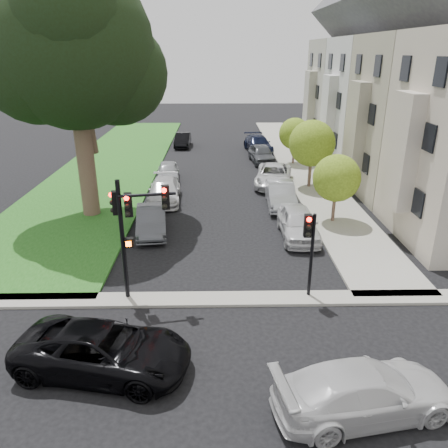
{
  "coord_description": "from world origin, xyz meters",
  "views": [
    {
      "loc": [
        -0.32,
        -12.61,
        9.01
      ],
      "look_at": [
        0.0,
        5.0,
        2.0
      ],
      "focal_mm": 35.0,
      "sensor_mm": 36.0,
      "label": 1
    }
  ],
  "objects_px": {
    "small_tree_a": "(337,178)",
    "car_cross_near": "(103,350)",
    "car_parked_4": "(258,144)",
    "car_parked_5": "(151,220)",
    "car_parked_3": "(262,154)",
    "car_parked_9": "(183,140)",
    "car_parked_0": "(298,223)",
    "car_parked_6": "(164,191)",
    "car_parked_2": "(274,175)",
    "small_tree_b": "(312,143)",
    "traffic_signal_secondary": "(310,241)",
    "car_parked_1": "(280,194)",
    "car_parked_7": "(168,171)",
    "eucalyptus": "(71,48)",
    "car_cross_far": "(364,391)",
    "small_tree_c": "(295,134)",
    "traffic_signal_main": "(131,219)"
  },
  "relations": [
    {
      "from": "small_tree_a",
      "to": "traffic_signal_secondary",
      "type": "bearing_deg",
      "value": -111.02
    },
    {
      "from": "car_parked_3",
      "to": "car_parked_4",
      "type": "bearing_deg",
      "value": 82.74
    },
    {
      "from": "car_parked_7",
      "to": "car_parked_9",
      "type": "distance_m",
      "value": 12.11
    },
    {
      "from": "car_cross_far",
      "to": "car_parked_0",
      "type": "height_order",
      "value": "car_parked_0"
    },
    {
      "from": "traffic_signal_secondary",
      "to": "car_parked_9",
      "type": "distance_m",
      "value": 29.81
    },
    {
      "from": "small_tree_c",
      "to": "car_cross_near",
      "type": "relative_size",
      "value": 0.75
    },
    {
      "from": "small_tree_c",
      "to": "car_cross_far",
      "type": "distance_m",
      "value": 27.52
    },
    {
      "from": "car_parked_9",
      "to": "car_parked_1",
      "type": "bearing_deg",
      "value": -67.09
    },
    {
      "from": "traffic_signal_main",
      "to": "eucalyptus",
      "type": "bearing_deg",
      "value": 114.6
    },
    {
      "from": "small_tree_b",
      "to": "car_parked_1",
      "type": "distance_m",
      "value": 5.19
    },
    {
      "from": "car_parked_0",
      "to": "car_parked_4",
      "type": "distance_m",
      "value": 20.57
    },
    {
      "from": "car_parked_9",
      "to": "small_tree_b",
      "type": "bearing_deg",
      "value": -54.44
    },
    {
      "from": "car_parked_9",
      "to": "car_parked_5",
      "type": "bearing_deg",
      "value": -89.23
    },
    {
      "from": "car_parked_4",
      "to": "car_parked_5",
      "type": "height_order",
      "value": "car_parked_4"
    },
    {
      "from": "car_parked_2",
      "to": "traffic_signal_secondary",
      "type": "bearing_deg",
      "value": -82.29
    },
    {
      "from": "small_tree_c",
      "to": "traffic_signal_main",
      "type": "distance_m",
      "value": 23.49
    },
    {
      "from": "car_cross_near",
      "to": "car_parked_4",
      "type": "xyz_separation_m",
      "value": [
        7.41,
        30.59,
        0.03
      ]
    },
    {
      "from": "car_parked_6",
      "to": "car_parked_9",
      "type": "distance_m",
      "value": 17.07
    },
    {
      "from": "traffic_signal_secondary",
      "to": "car_parked_6",
      "type": "bearing_deg",
      "value": 119.69
    },
    {
      "from": "small_tree_c",
      "to": "car_parked_3",
      "type": "xyz_separation_m",
      "value": [
        -2.61,
        0.7,
        -1.83
      ]
    },
    {
      "from": "car_parked_2",
      "to": "car_parked_7",
      "type": "xyz_separation_m",
      "value": [
        -7.67,
        1.56,
        -0.06
      ]
    },
    {
      "from": "small_tree_b",
      "to": "eucalyptus",
      "type": "bearing_deg",
      "value": -159.25
    },
    {
      "from": "eucalyptus",
      "to": "traffic_signal_main",
      "type": "xyz_separation_m",
      "value": [
        4.28,
        -9.35,
        -5.84
      ]
    },
    {
      "from": "eucalyptus",
      "to": "car_parked_1",
      "type": "relative_size",
      "value": 2.9
    },
    {
      "from": "small_tree_a",
      "to": "car_parked_3",
      "type": "bearing_deg",
      "value": 100.4
    },
    {
      "from": "car_parked_5",
      "to": "car_parked_6",
      "type": "xyz_separation_m",
      "value": [
        0.11,
        5.24,
        -0.01
      ]
    },
    {
      "from": "car_cross_far",
      "to": "car_parked_7",
      "type": "xyz_separation_m",
      "value": [
        -7.43,
        22.73,
        -0.04
      ]
    },
    {
      "from": "car_cross_near",
      "to": "car_parked_2",
      "type": "xyz_separation_m",
      "value": [
        7.49,
        19.37,
        0.01
      ]
    },
    {
      "from": "car_parked_1",
      "to": "car_parked_3",
      "type": "bearing_deg",
      "value": 91.85
    },
    {
      "from": "car_cross_near",
      "to": "car_parked_4",
      "type": "height_order",
      "value": "car_parked_4"
    },
    {
      "from": "car_parked_3",
      "to": "car_parked_9",
      "type": "height_order",
      "value": "car_parked_3"
    },
    {
      "from": "car_parked_9",
      "to": "car_cross_far",
      "type": "bearing_deg",
      "value": -77.34
    },
    {
      "from": "car_parked_9",
      "to": "car_parked_7",
      "type": "bearing_deg",
      "value": -90.14
    },
    {
      "from": "car_parked_2",
      "to": "small_tree_b",
      "type": "bearing_deg",
      "value": -4.83
    },
    {
      "from": "car_parked_0",
      "to": "car_parked_1",
      "type": "distance_m",
      "value": 4.89
    },
    {
      "from": "car_parked_0",
      "to": "car_parked_6",
      "type": "distance_m",
      "value": 9.58
    },
    {
      "from": "car_parked_1",
      "to": "car_parked_7",
      "type": "bearing_deg",
      "value": 142.97
    },
    {
      "from": "traffic_signal_secondary",
      "to": "car_cross_far",
      "type": "relative_size",
      "value": 0.71
    },
    {
      "from": "small_tree_b",
      "to": "car_parked_0",
      "type": "relative_size",
      "value": 1.05
    },
    {
      "from": "small_tree_a",
      "to": "car_cross_near",
      "type": "distance_m",
      "value": 15.7
    },
    {
      "from": "car_parked_7",
      "to": "car_parked_9",
      "type": "xyz_separation_m",
      "value": [
        0.24,
        12.11,
        0.01
      ]
    },
    {
      "from": "small_tree_a",
      "to": "car_parked_0",
      "type": "height_order",
      "value": "small_tree_a"
    },
    {
      "from": "car_parked_3",
      "to": "car_parked_9",
      "type": "relative_size",
      "value": 1.09
    },
    {
      "from": "small_tree_a",
      "to": "car_cross_far",
      "type": "height_order",
      "value": "small_tree_a"
    },
    {
      "from": "car_parked_0",
      "to": "car_parked_9",
      "type": "bearing_deg",
      "value": 108.51
    },
    {
      "from": "car_cross_far",
      "to": "car_parked_1",
      "type": "distance_m",
      "value": 16.7
    },
    {
      "from": "car_parked_1",
      "to": "car_parked_0",
      "type": "bearing_deg",
      "value": -85.63
    },
    {
      "from": "car_parked_5",
      "to": "car_cross_far",
      "type": "bearing_deg",
      "value": -66.8
    },
    {
      "from": "car_parked_3",
      "to": "small_tree_a",
      "type": "bearing_deg",
      "value": -85.71
    },
    {
      "from": "car_cross_near",
      "to": "car_parked_3",
      "type": "height_order",
      "value": "car_parked_3"
    }
  ]
}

